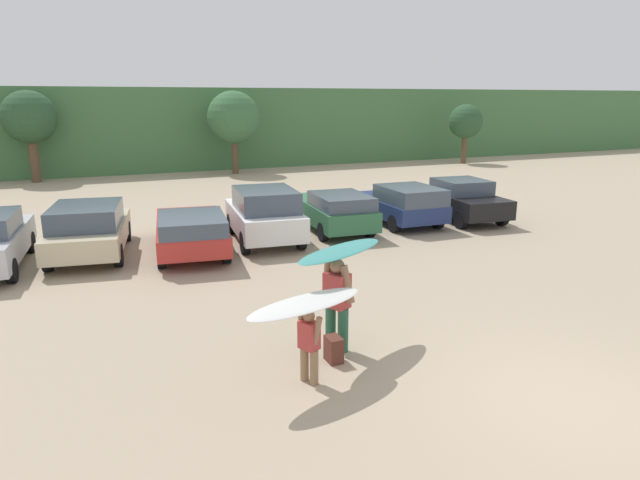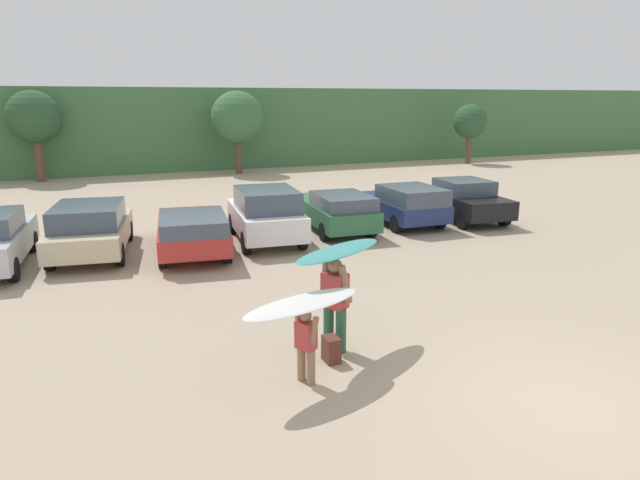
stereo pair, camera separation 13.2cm
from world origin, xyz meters
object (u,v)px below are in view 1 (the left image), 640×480
Objects in this scene: parked_car_red at (191,229)px; surfboard_teal at (341,251)px; person_child at (309,342)px; surfboard_white at (306,304)px; parked_car_champagne at (89,229)px; parked_car_navy at (401,203)px; parked_car_black at (462,199)px; parked_car_white at (264,214)px; parked_car_forest_green at (333,210)px; backpack_dropped at (334,349)px; person_adult at (337,299)px.

parked_car_red is 2.21× the size of surfboard_teal.
surfboard_white is (-0.05, 0.00, 0.65)m from person_child.
surfboard_teal reaches higher than parked_car_champagne.
parked_car_champagne is at bearing -88.37° from surfboard_white.
parked_car_navy reaches higher than parked_car_red.
surfboard_teal reaches higher than parked_car_black.
surfboard_white reaches higher than parked_car_red.
parked_car_white is 2.70m from parked_car_forest_green.
parked_car_black is at bearing -93.41° from parked_car_navy.
parked_car_black is (12.86, -0.31, -0.03)m from parked_car_champagne.
parked_car_black is 1.87× the size of surfboard_white.
parked_car_navy is at bearing -153.13° from person_child.
parked_car_forest_green is 9.76m from backpack_dropped.
parked_car_red is at bearing -105.62° from person_adult.
parked_car_white reaches higher than backpack_dropped.
person_adult is 1.32m from person_child.
parked_car_white is at bearing -123.18° from person_adult.
parked_car_red is 7.55m from person_adult.
surfboard_white is at bearing 143.17° from parked_car_navy.
surfboard_teal is (1.27, -7.37, 1.09)m from parked_car_red.
person_adult is (-1.22, -7.88, 0.06)m from parked_car_white.
parked_car_champagne reaches higher than backpack_dropped.
parked_car_white reaches higher than parked_car_champagne.
parked_car_white is at bearing 79.92° from backpack_dropped.
parked_car_navy is 3.35× the size of person_child.
parked_car_black is 12.58m from backpack_dropped.
parked_car_navy is at bearing -155.04° from surfboard_teal.
backpack_dropped is at bearing -165.42° from parked_car_red.
person_child is at bearing 138.41° from parked_car_black.
parked_car_champagne is at bearing -91.60° from surfboard_teal.
parked_car_champagne reaches higher than parked_car_navy.
surfboard_teal is at bearing -162.15° from parked_car_red.
parked_car_red is 1.06× the size of parked_car_forest_green.
surfboard_teal is 1.01× the size of surfboard_white.
parked_car_navy is at bearing 52.32° from backpack_dropped.
parked_car_black reaches higher than parked_car_forest_green.
parked_car_navy is (10.39, -0.07, -0.04)m from parked_car_champagne.
parked_car_navy is at bearing 90.55° from parked_car_black.
surfboard_white is at bearing -26.70° from person_child.
parked_car_champagne is 3.75× the size of person_child.
person_child is at bearing 20.60° from person_adult.
person_adult reaches higher than parked_car_black.
parked_car_champagne is 9.79m from person_child.
surfboard_white is at bearing 15.84° from surfboard_teal.
parked_car_champagne is 9.78m from surfboard_white.
parked_car_red is 2.24× the size of surfboard_white.
parked_car_red is at bearing 99.69° from parked_car_black.
parked_car_white is at bearing -71.99° from parked_car_red.
surfboard_teal is at bearing -152.63° from surfboard_white.
parked_car_champagne is at bearing 112.29° from backpack_dropped.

